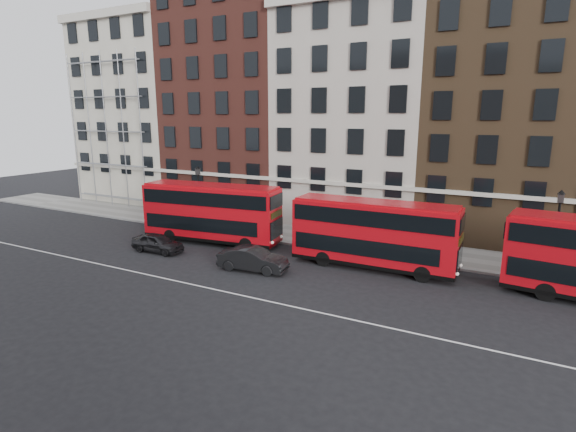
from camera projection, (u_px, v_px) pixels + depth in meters
The scene contains 12 objects.
ground at pixel (253, 282), 26.69m from camera, with size 120.00×120.00×0.00m, color black.
pavement at pixel (323, 239), 35.72m from camera, with size 80.00×5.00×0.15m, color gray.
kerb at pixel (310, 247), 33.57m from camera, with size 80.00×0.30×0.16m, color gray.
road_centre_line at pixel (233, 293), 24.96m from camera, with size 70.00×0.12×0.01m, color white.
building_terrace at pixel (355, 109), 39.98m from camera, with size 64.00×11.95×22.00m.
bus_b at pixel (211, 212), 34.48m from camera, with size 11.02×3.88×4.54m.
bus_c at pixel (373, 233), 28.64m from camera, with size 10.52×2.68×4.40m.
car_rear at pixel (158, 243), 32.44m from camera, with size 1.59×3.96×1.35m, color black.
car_front at pixel (253, 259), 28.53m from camera, with size 1.57×4.50×1.48m, color black.
lamp_post_left at pixel (199, 194), 38.53m from camera, with size 0.44×0.44×5.33m.
lamp_post_right at pixel (556, 230), 26.49m from camera, with size 0.44×0.44×5.33m.
iron_railings at pixel (334, 226), 37.49m from camera, with size 6.60×0.06×1.00m, color black, non-canonical shape.
Camera 1 is at (13.62, -21.25, 9.74)m, focal length 28.00 mm.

